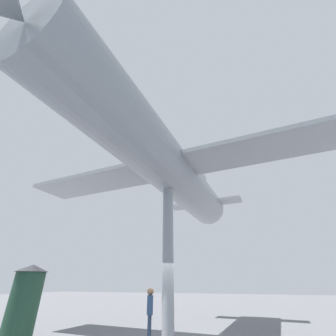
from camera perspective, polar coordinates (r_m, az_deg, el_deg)
name	(u,v)px	position (r m, az deg, el deg)	size (l,w,h in m)	color
support_pylon_central	(168,256)	(9.33, 0.00, -21.49)	(0.43, 0.43, 5.52)	#999EA3
suspended_airplane	(165,165)	(10.20, -0.67, 0.73)	(15.45, 15.97, 3.51)	#93999E
visitor_person	(150,310)	(9.87, -4.62, -32.21)	(0.36, 0.45, 1.67)	#2D3D56
info_kiosk	(24,302)	(10.15, -32.72, -26.77)	(1.12, 1.12, 2.44)	#234733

